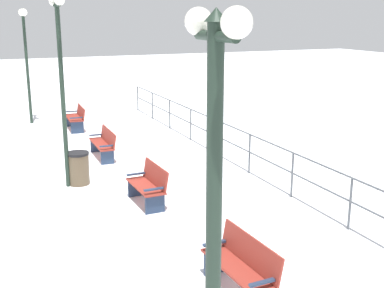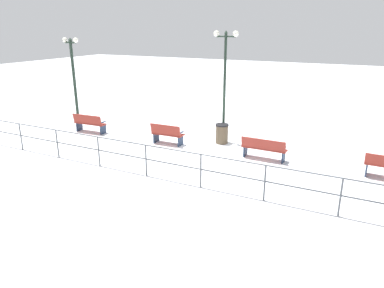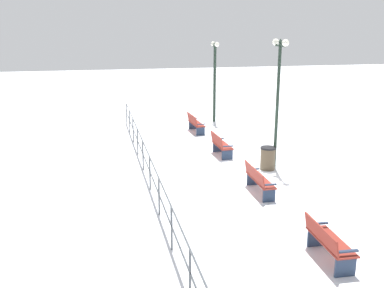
{
  "view_description": "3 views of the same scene",
  "coord_description": "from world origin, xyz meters",
  "px_view_note": "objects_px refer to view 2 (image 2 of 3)",
  "views": [
    {
      "loc": [
        3.41,
        12.54,
        4.25
      ],
      "look_at": [
        -1.79,
        0.5,
        0.86
      ],
      "focal_mm": 47.06,
      "sensor_mm": 36.0,
      "label": 1
    },
    {
      "loc": [
        -12.6,
        -5.37,
        4.83
      ],
      "look_at": [
        -2.2,
        -0.17,
        0.99
      ],
      "focal_mm": 33.32,
      "sensor_mm": 36.0,
      "label": 2
    },
    {
      "loc": [
        -4.82,
        -14.3,
        5.11
      ],
      "look_at": [
        -1.56,
        0.47,
        1.02
      ],
      "focal_mm": 40.91,
      "sensor_mm": 36.0,
      "label": 3
    }
  ],
  "objects_px": {
    "lamppost_middle": "(225,69)",
    "bench_third": "(167,134)",
    "trash_bin": "(222,134)",
    "bench_second": "(264,148)",
    "bench_fourth": "(89,123)",
    "lamppost_far": "(73,68)"
  },
  "relations": [
    {
      "from": "bench_second",
      "to": "lamppost_middle",
      "type": "relative_size",
      "value": 0.36
    },
    {
      "from": "trash_bin",
      "to": "bench_third",
      "type": "bearing_deg",
      "value": 120.78
    },
    {
      "from": "bench_third",
      "to": "lamppost_middle",
      "type": "distance_m",
      "value": 3.66
    },
    {
      "from": "bench_second",
      "to": "trash_bin",
      "type": "distance_m",
      "value": 2.5
    },
    {
      "from": "lamppost_middle",
      "to": "bench_third",
      "type": "bearing_deg",
      "value": 127.15
    },
    {
      "from": "bench_third",
      "to": "lamppost_far",
      "type": "xyz_separation_m",
      "value": [
        1.5,
        6.5,
        2.32
      ]
    },
    {
      "from": "lamppost_far",
      "to": "trash_bin",
      "type": "distance_m",
      "value": 8.85
    },
    {
      "from": "bench_second",
      "to": "bench_third",
      "type": "xyz_separation_m",
      "value": [
        -0.01,
        4.22,
        -0.0
      ]
    },
    {
      "from": "trash_bin",
      "to": "lamppost_far",
      "type": "bearing_deg",
      "value": 88.06
    },
    {
      "from": "bench_fourth",
      "to": "bench_second",
      "type": "bearing_deg",
      "value": -91.98
    },
    {
      "from": "bench_fourth",
      "to": "lamppost_far",
      "type": "height_order",
      "value": "lamppost_far"
    },
    {
      "from": "lamppost_middle",
      "to": "lamppost_far",
      "type": "height_order",
      "value": "lamppost_middle"
    },
    {
      "from": "bench_second",
      "to": "bench_fourth",
      "type": "relative_size",
      "value": 1.04
    },
    {
      "from": "bench_second",
      "to": "bench_third",
      "type": "distance_m",
      "value": 4.22
    },
    {
      "from": "lamppost_far",
      "to": "lamppost_middle",
      "type": "bearing_deg",
      "value": -90.0
    },
    {
      "from": "lamppost_middle",
      "to": "lamppost_far",
      "type": "distance_m",
      "value": 8.49
    },
    {
      "from": "lamppost_middle",
      "to": "bench_second",
      "type": "bearing_deg",
      "value": -123.55
    },
    {
      "from": "bench_third",
      "to": "lamppost_far",
      "type": "bearing_deg",
      "value": 75.19
    },
    {
      "from": "bench_third",
      "to": "lamppost_middle",
      "type": "height_order",
      "value": "lamppost_middle"
    },
    {
      "from": "bench_second",
      "to": "trash_bin",
      "type": "xyz_separation_m",
      "value": [
        1.2,
        2.19,
        -0.04
      ]
    },
    {
      "from": "lamppost_far",
      "to": "bench_third",
      "type": "bearing_deg",
      "value": -102.99
    },
    {
      "from": "lamppost_middle",
      "to": "trash_bin",
      "type": "relative_size",
      "value": 5.55
    }
  ]
}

